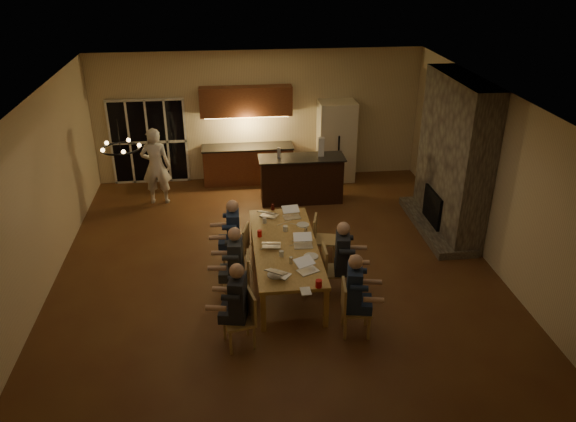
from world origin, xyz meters
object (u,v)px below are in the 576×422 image
at_px(laptop_b, 308,265).
at_px(mug_mid, 285,229).
at_px(chair_left_far, 236,248).
at_px(laptop_a, 280,269).
at_px(mug_front, 281,254).
at_px(bar_blender, 321,147).
at_px(laptop_d, 303,240).
at_px(bar_island, 301,179).
at_px(can_silver, 291,260).
at_px(person_left_far, 234,235).
at_px(plate_far, 303,225).
at_px(person_right_near, 354,295).
at_px(plate_near, 311,256).
at_px(standing_person, 156,166).
at_px(laptop_e, 269,211).
at_px(laptop_c, 271,240).
at_px(chair_left_near, 239,320).
at_px(chair_right_mid, 336,270).
at_px(can_cola, 273,207).
at_px(chair_left_mid, 237,279).
at_px(person_left_near, 238,305).
at_px(person_right_mid, 342,259).
at_px(plate_left, 276,275).
at_px(mug_back, 264,220).
at_px(person_left_mid, 236,265).
at_px(chair_right_near, 356,308).
at_px(bar_bottle, 279,153).
at_px(refrigerator, 336,141).
at_px(dining_table, 285,263).
at_px(redcup_mid, 260,233).
at_px(laptop_f, 292,212).

bearing_deg(laptop_b, mug_mid, 73.60).
xyz_separation_m(chair_left_far, laptop_a, (0.66, -1.49, 0.42)).
distance_m(mug_front, bar_blender, 4.07).
bearing_deg(laptop_d, bar_island, 84.65).
height_order(mug_front, can_silver, can_silver).
relative_size(person_left_far, plate_far, 5.92).
xyz_separation_m(person_right_near, plate_near, (-0.49, 1.08, 0.07)).
height_order(mug_front, plate_near, mug_front).
bearing_deg(standing_person, laptop_e, 136.01).
xyz_separation_m(laptop_c, plate_far, (0.65, 0.71, -0.10)).
distance_m(laptop_a, bar_blender, 4.63).
distance_m(chair_left_near, standing_person, 5.59).
height_order(person_left_far, can_silver, person_left_far).
height_order(chair_right_mid, person_right_near, person_right_near).
distance_m(laptop_b, can_cola, 2.34).
height_order(chair_left_mid, person_left_near, person_left_near).
bearing_deg(person_right_mid, bar_island, 11.00).
height_order(bar_island, mug_front, bar_island).
distance_m(chair_left_far, person_right_mid, 2.05).
bearing_deg(mug_mid, plate_left, -102.07).
distance_m(mug_mid, mug_back, 0.51).
height_order(person_left_mid, laptop_b, person_left_mid).
xyz_separation_m(chair_left_far, laptop_d, (1.16, -0.62, 0.42)).
bearing_deg(chair_left_mid, bar_blender, 154.57).
relative_size(person_left_mid, person_left_far, 1.00).
bearing_deg(chair_right_near, bar_bottle, 14.06).
bearing_deg(mug_back, person_right_near, -64.26).
relative_size(person_left_far, plate_left, 5.13).
height_order(refrigerator, can_cola, refrigerator).
bearing_deg(plate_left, laptop_b, 6.43).
bearing_deg(laptop_d, laptop_b, -90.63).
relative_size(dining_table, chair_left_mid, 3.21).
height_order(plate_near, plate_left, same).
distance_m(refrigerator, laptop_b, 5.72).
bearing_deg(mug_mid, person_right_near, -68.31).
distance_m(chair_left_near, can_silver, 1.40).
bearing_deg(bar_bottle, person_left_far, -111.44).
height_order(plate_near, bar_bottle, bar_bottle).
relative_size(chair_right_mid, laptop_b, 2.78).
bearing_deg(bar_island, chair_left_near, -107.62).
height_order(refrigerator, plate_far, refrigerator).
bearing_deg(plate_left, person_right_mid, 21.86).
bearing_deg(dining_table, plate_far, 59.31).
bearing_deg(bar_bottle, bar_blender, 1.91).
xyz_separation_m(chair_left_mid, plate_left, (0.61, -0.45, 0.31)).
xyz_separation_m(refrigerator, chair_left_far, (-2.64, -4.09, -0.55)).
xyz_separation_m(person_left_far, redcup_mid, (0.46, -0.22, 0.12)).
xyz_separation_m(redcup_mid, bar_bottle, (0.65, 3.05, 0.39)).
bearing_deg(chair_right_mid, laptop_f, 22.38).
bearing_deg(standing_person, mug_back, 131.59).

